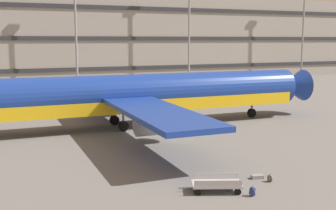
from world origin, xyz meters
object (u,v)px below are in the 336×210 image
object	(u,v)px
backpack_red	(252,192)
baggage_cart	(216,184)
suitcase_scuffed	(257,177)
airliner	(128,96)
backpack_orange	(270,178)
suitcase_silver	(231,183)

from	to	relation	value
backpack_red	baggage_cart	bearing A→B (deg)	135.98
suitcase_scuffed	backpack_red	bearing A→B (deg)	-129.56
airliner	backpack_orange	bearing A→B (deg)	-80.60
suitcase_scuffed	baggage_cart	bearing A→B (deg)	-163.52
airliner	suitcase_scuffed	xyz separation A→B (m)	(2.56, -16.87, -2.82)
backpack_red	baggage_cart	xyz separation A→B (m)	(-1.36, 1.32, 0.18)
airliner	backpack_orange	world-z (taller)	airliner
airliner	suitcase_silver	distance (m)	17.47
airliner	baggage_cart	size ratio (longest dim) A/B	11.97
backpack_orange	airliner	bearing A→B (deg)	99.40
airliner	suitcase_silver	bearing A→B (deg)	-87.97
backpack_orange	backpack_red	xyz separation A→B (m)	(-2.24, -1.53, 0.04)
suitcase_silver	suitcase_scuffed	xyz separation A→B (m)	(1.95, 0.37, -0.01)
backpack_orange	baggage_cart	distance (m)	3.62
suitcase_silver	suitcase_scuffed	distance (m)	1.98
backpack_orange	baggage_cart	size ratio (longest dim) A/B	0.14
suitcase_scuffed	baggage_cart	size ratio (longest dim) A/B	0.23
backpack_red	baggage_cart	distance (m)	1.91
suitcase_silver	baggage_cart	xyz separation A→B (m)	(-1.30, -0.60, 0.31)
airliner	suitcase_scuffed	world-z (taller)	airliner
backpack_orange	baggage_cart	bearing A→B (deg)	-176.68
backpack_orange	backpack_red	bearing A→B (deg)	-145.68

